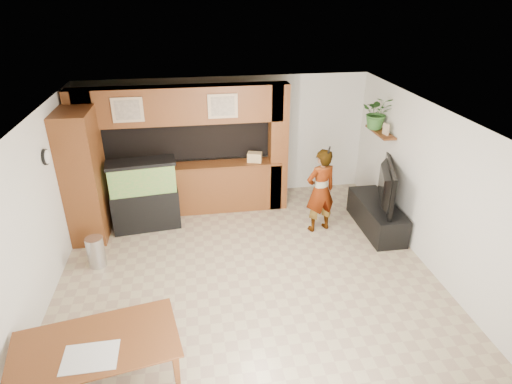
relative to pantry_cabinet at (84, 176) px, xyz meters
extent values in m
plane|color=tan|center=(2.70, -1.85, -1.19)|extent=(6.50, 6.50, 0.00)
plane|color=white|center=(2.70, -1.85, 1.41)|extent=(6.50, 6.50, 0.00)
plane|color=beige|center=(2.70, 1.40, 0.11)|extent=(6.00, 0.00, 6.00)
plane|color=beige|center=(-0.30, -1.85, 0.11)|extent=(0.00, 6.50, 6.50)
plane|color=beige|center=(5.70, -1.85, 0.11)|extent=(0.00, 6.50, 6.50)
cube|color=brown|center=(1.80, 0.60, -0.69)|extent=(3.80, 0.35, 1.00)
cube|color=brown|center=(1.80, 0.60, -0.17)|extent=(3.80, 0.43, 0.04)
cube|color=brown|center=(1.80, 0.60, 1.06)|extent=(3.80, 0.35, 0.70)
cube|color=brown|center=(0.00, 0.60, 0.11)|extent=(0.50, 0.35, 2.60)
cube|color=brown|center=(3.65, 0.60, 0.11)|extent=(0.35, 0.35, 2.60)
cube|color=black|center=(1.80, 1.15, 0.26)|extent=(4.20, 0.45, 0.85)
cube|color=tan|center=(0.85, 0.41, 1.06)|extent=(0.55, 0.03, 0.45)
cube|color=tan|center=(0.85, 0.39, 1.06)|extent=(0.43, 0.01, 0.35)
cube|color=tan|center=(2.55, 0.41, 1.06)|extent=(0.55, 0.03, 0.45)
cube|color=tan|center=(2.55, 0.39, 1.06)|extent=(0.43, 0.01, 0.35)
cylinder|color=black|center=(-0.27, -0.85, 0.71)|extent=(0.04, 0.25, 0.25)
cylinder|color=white|center=(-0.24, -0.85, 0.71)|extent=(0.01, 0.21, 0.21)
cube|color=brown|center=(5.55, 0.10, 0.51)|extent=(0.25, 0.90, 0.04)
cube|color=brown|center=(0.00, 0.00, 0.00)|extent=(0.59, 0.97, 2.38)
cylinder|color=#B2B2B7|center=(0.25, -1.06, -0.92)|extent=(0.29, 0.29, 0.53)
cube|color=black|center=(0.99, 0.10, -0.80)|extent=(1.24, 0.47, 0.78)
cube|color=#2E7443|center=(0.99, 0.10, -0.14)|extent=(1.19, 0.43, 0.54)
cube|color=black|center=(0.99, 0.10, 0.16)|extent=(1.24, 0.47, 0.06)
cube|color=black|center=(5.35, -0.62, -0.92)|extent=(0.59, 1.60, 0.53)
imported|color=black|center=(5.35, -0.62, -0.26)|extent=(0.62, 1.36, 0.79)
cube|color=tan|center=(5.55, -0.11, 0.64)|extent=(0.06, 0.16, 0.21)
imported|color=#2E6026|center=(5.52, 0.27, 0.85)|extent=(0.72, 0.67, 0.64)
imported|color=#947751|center=(4.24, -0.48, -0.37)|extent=(0.68, 0.53, 1.64)
cylinder|color=black|center=(4.29, -0.64, 0.49)|extent=(0.03, 0.09, 0.15)
imported|color=brown|center=(0.73, -3.59, -0.87)|extent=(1.97, 1.33, 0.64)
cube|color=silver|center=(0.71, -3.75, -0.55)|extent=(0.59, 0.43, 0.01)
cube|color=tan|center=(3.17, 0.60, -0.06)|extent=(0.32, 0.26, 0.19)
camera|label=1|loc=(1.96, -7.35, 3.07)|focal=30.00mm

